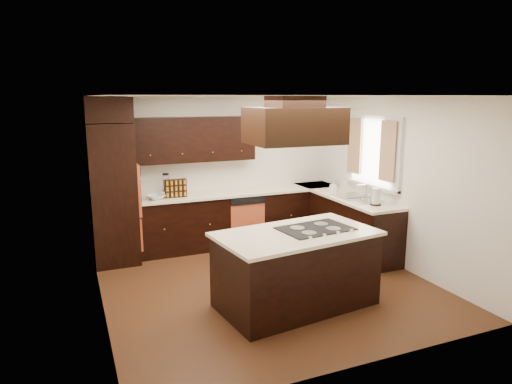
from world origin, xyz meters
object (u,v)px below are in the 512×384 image
oven_column (113,194)px  island (296,271)px  range_hood (294,126)px  spice_rack (175,188)px

oven_column → island: 3.11m
oven_column → range_hood: range_hood is taller
oven_column → spice_rack: size_ratio=6.07×
island → spice_rack: bearing=102.6°
island → oven_column: bearing=120.1°
island → range_hood: 1.73m
oven_column → spice_rack: (0.96, 0.03, 0.01)m
range_hood → spice_rack: (-0.91, 2.29, -1.09)m
oven_column → spice_rack: oven_column is taller
island → spice_rack: (-0.88, 2.45, 0.63)m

